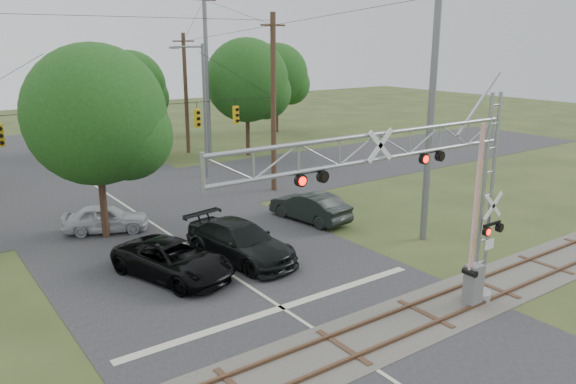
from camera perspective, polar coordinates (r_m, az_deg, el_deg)
ground at (r=18.00m, az=10.00°, el=-18.03°), size 160.00×160.00×0.00m
road_main at (r=25.10m, az=-6.58°, el=-7.87°), size 14.00×90.00×0.02m
road_cross at (r=37.35m, az=-17.13°, el=-0.70°), size 90.00×12.00×0.02m
railroad_track at (r=19.20m, az=5.60°, el=-15.45°), size 90.00×3.20×0.17m
crossing_gantry at (r=19.12m, az=13.74°, el=0.15°), size 12.26×1.02×8.01m
traffic_signal_span at (r=32.84m, az=-14.10°, el=7.51°), size 19.34×0.36×11.50m
pickup_black at (r=24.44m, az=-11.56°, el=-6.76°), size 4.28×6.24×1.59m
car_dark at (r=25.85m, az=-4.86°, el=-5.05°), size 3.47×6.40×1.76m
sedan_silver at (r=31.04m, az=-18.01°, el=-2.55°), size 4.67×3.38×1.48m
suv_dark at (r=31.32m, az=2.22°, el=-1.49°), size 2.43×5.16×1.63m
streetlight at (r=41.03m, az=-8.71°, el=8.78°), size 2.55×0.27×9.57m
utility_poles at (r=35.49m, az=-13.89°, el=8.79°), size 24.28×28.13×13.53m
treeline at (r=44.58m, az=-23.44°, el=9.31°), size 56.90×29.97×10.07m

